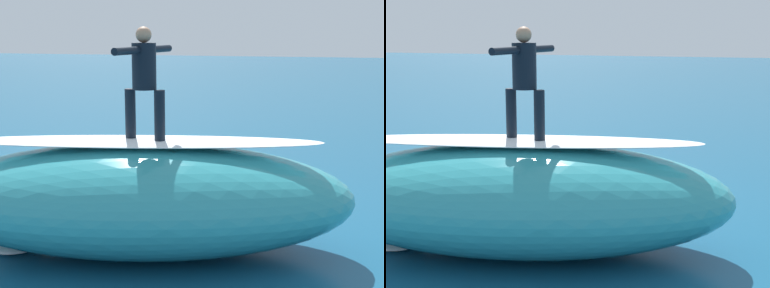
% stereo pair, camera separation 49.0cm
% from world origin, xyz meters
% --- Properties ---
extents(ground_plane, '(120.00, 120.00, 0.00)m').
position_xyz_m(ground_plane, '(0.00, 0.00, 0.00)').
color(ground_plane, '#145175').
extents(wave_crest, '(6.82, 4.11, 1.67)m').
position_xyz_m(wave_crest, '(-0.76, 2.81, 0.83)').
color(wave_crest, teal).
rests_on(wave_crest, ground_plane).
extents(wave_foam_lip, '(5.49, 2.14, 0.08)m').
position_xyz_m(wave_foam_lip, '(-0.76, 2.81, 1.71)').
color(wave_foam_lip, white).
rests_on(wave_foam_lip, wave_crest).
extents(surfboard_riding, '(1.95, 0.82, 0.07)m').
position_xyz_m(surfboard_riding, '(-0.83, 2.80, 1.70)').
color(surfboard_riding, '#E0563D').
rests_on(surfboard_riding, wave_crest).
extents(surfer_riding, '(0.64, 1.54, 1.63)m').
position_xyz_m(surfer_riding, '(-0.83, 2.80, 2.69)').
color(surfer_riding, black).
rests_on(surfer_riding, surfboard_riding).
extents(surfboard_paddling, '(1.30, 2.54, 0.07)m').
position_xyz_m(surfboard_paddling, '(-1.24, -1.08, 0.04)').
color(surfboard_paddling, '#EAE5C6').
rests_on(surfboard_paddling, ground_plane).
extents(surfer_paddling, '(0.73, 1.64, 0.30)m').
position_xyz_m(surfer_paddling, '(-1.20, -0.96, 0.20)').
color(surfer_paddling, black).
rests_on(surfer_paddling, surfboard_paddling).
extents(foam_patch_near, '(0.89, 0.86, 0.10)m').
position_xyz_m(foam_patch_near, '(-2.52, 0.77, 0.05)').
color(foam_patch_near, white).
rests_on(foam_patch_near, ground_plane).
extents(foam_patch_mid, '(1.22, 1.22, 0.13)m').
position_xyz_m(foam_patch_mid, '(1.21, 3.18, 0.07)').
color(foam_patch_mid, white).
rests_on(foam_patch_mid, ground_plane).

